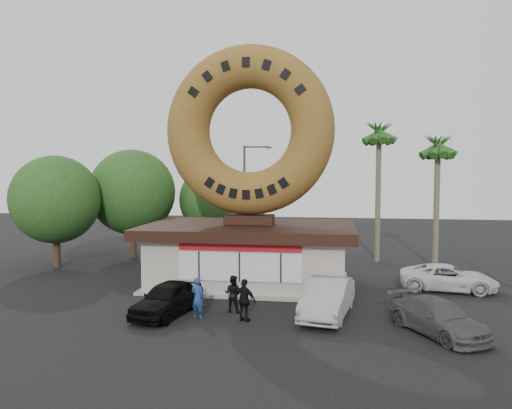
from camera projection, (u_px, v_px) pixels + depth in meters
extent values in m
plane|color=black|center=(227.00, 316.00, 21.22)|extent=(90.00, 90.00, 0.00)
cube|color=#C0B5A4|center=(250.00, 257.00, 27.04)|extent=(10.00, 6.00, 3.00)
cube|color=#999993|center=(250.00, 283.00, 27.14)|extent=(10.60, 6.60, 0.15)
cube|color=#3F3F3F|center=(250.00, 229.00, 26.93)|extent=(10.00, 6.00, 0.10)
cube|color=black|center=(250.00, 229.00, 26.93)|extent=(11.20, 7.20, 0.55)
cube|color=silver|center=(240.00, 267.00, 24.03)|extent=(6.00, 0.12, 1.40)
cube|color=red|center=(239.00, 246.00, 23.94)|extent=(6.00, 0.10, 0.45)
cube|color=black|center=(250.00, 219.00, 26.90)|extent=(2.60, 1.40, 0.50)
torus|color=brown|center=(250.00, 131.00, 26.56)|extent=(9.02, 2.30, 9.02)
cylinder|color=#473321|center=(133.00, 234.00, 35.32)|extent=(0.44, 0.44, 3.30)
sphere|color=#1A4217|center=(132.00, 192.00, 35.11)|extent=(6.00, 6.00, 6.00)
cylinder|color=#473321|center=(215.00, 235.00, 36.51)|extent=(0.44, 0.44, 2.86)
sphere|color=#1A4217|center=(215.00, 200.00, 36.33)|extent=(5.20, 5.20, 5.20)
cylinder|color=#473321|center=(57.00, 243.00, 31.89)|extent=(0.44, 0.44, 3.08)
sphere|color=#1A4217|center=(55.00, 199.00, 31.70)|extent=(5.60, 5.60, 5.60)
cylinder|color=#726651|center=(378.00, 195.00, 33.63)|extent=(0.36, 0.36, 9.00)
cylinder|color=#726651|center=(437.00, 205.00, 31.68)|extent=(0.36, 0.36, 8.00)
cylinder|color=#59595E|center=(244.00, 200.00, 37.02)|extent=(0.18, 0.18, 8.00)
cylinder|color=#59595E|center=(256.00, 147.00, 36.62)|extent=(1.80, 0.12, 0.12)
cube|color=#59595E|center=(269.00, 147.00, 36.49)|extent=(0.45, 0.20, 0.12)
imported|color=navy|center=(198.00, 298.00, 20.88)|extent=(0.74, 0.62, 1.74)
imported|color=black|center=(233.00, 294.00, 21.78)|extent=(0.89, 0.75, 1.63)
imported|color=black|center=(245.00, 300.00, 20.41)|extent=(1.12, 0.76, 1.76)
imported|color=black|center=(167.00, 298.00, 21.36)|extent=(2.55, 4.46, 1.43)
imported|color=#A6A5AA|center=(328.00, 298.00, 21.17)|extent=(2.48, 4.98, 1.57)
imported|color=#535558|center=(438.00, 317.00, 18.86)|extent=(3.72, 4.74, 1.28)
imported|color=silver|center=(448.00, 278.00, 25.68)|extent=(5.04, 2.82, 1.33)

